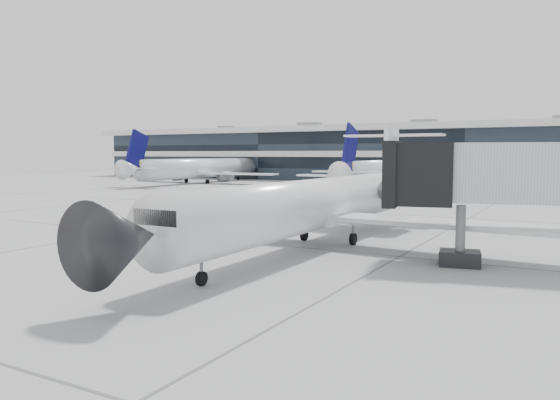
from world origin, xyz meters
The scene contains 7 objects.
ground centered at (0.00, 0.00, 0.00)m, with size 220.00×220.00×0.00m, color gray.
terminal centered at (0.00, 82.00, 5.00)m, with size 170.00×22.00×10.00m, color black.
bg_jet_left centered at (-45.00, 55.00, 0.00)m, with size 32.00×40.00×9.60m, color white, non-canonical shape.
bg_jet_center centered at (-8.00, 55.00, 0.00)m, with size 32.00×40.00×9.60m, color white, non-canonical shape.
regional_jet centered at (4.67, 1.14, 2.66)m, with size 27.08×33.65×7.79m.
traffic_cone centered at (-1.25, 10.88, 0.25)m, with size 0.42×0.42×0.53m.
far_tug centered at (-13.18, 24.44, 0.65)m, with size 1.84×2.54×1.46m.
Camera 1 is at (18.58, -28.67, 5.59)m, focal length 35.00 mm.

